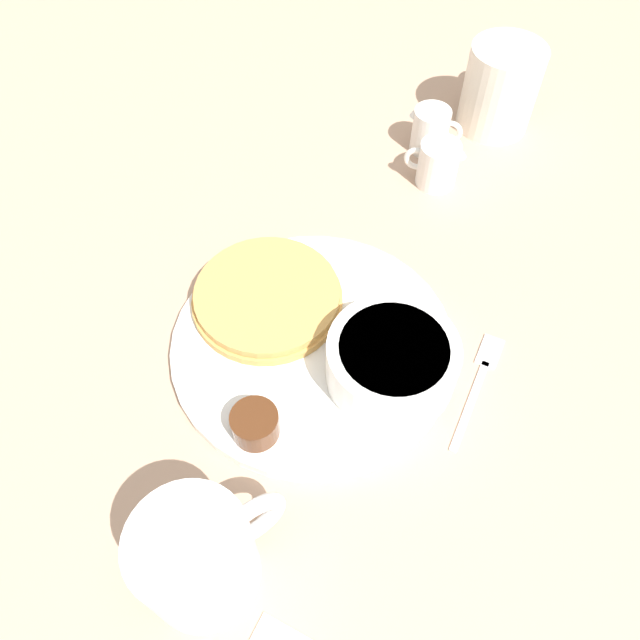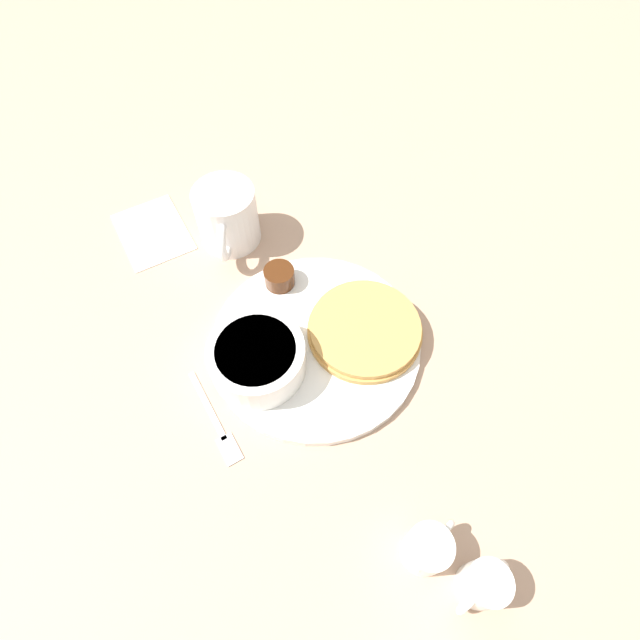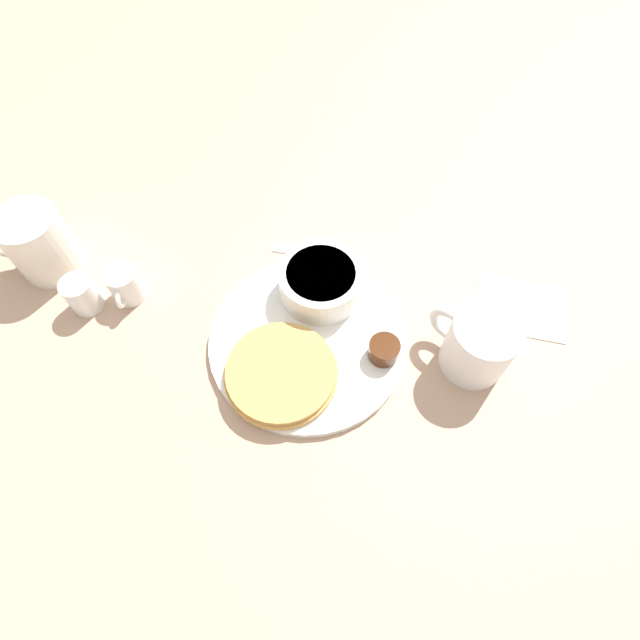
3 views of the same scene
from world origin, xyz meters
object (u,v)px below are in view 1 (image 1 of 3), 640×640
Objects in this scene: fork at (480,377)px; creamer_pitcher_near at (438,164)px; plate at (313,345)px; bowl at (392,360)px; second_mug at (501,87)px; coffee_mug at (200,557)px; creamer_pitcher_far at (431,130)px.

creamer_pitcher_near is at bearing 19.01° from fork.
bowl is at bearing -101.94° from plate.
creamer_pitcher_near reaches higher than plate.
plate is 0.42m from second_mug.
bowl is 1.11× the size of coffee_mug.
coffee_mug is at bearing 171.91° from creamer_pitcher_far.
creamer_pitcher_near is (0.26, -0.07, 0.02)m from plate.
second_mug reaches higher than plate.
plate is 4.10× the size of creamer_pitcher_far.
bowl is 0.23m from coffee_mug.
coffee_mug reaches higher than creamer_pitcher_near.
second_mug reaches higher than bowl.
plate is 3.92× the size of creamer_pitcher_near.
creamer_pitcher_near is 0.53× the size of fork.
creamer_pitcher_far reaches higher than plate.
fork is 1.04× the size of second_mug.
plate is 0.23m from coffee_mug.
second_mug is (0.39, -0.13, 0.05)m from plate.
fork is at bearing -71.83° from bowl.
plate is at bearing 78.06° from bowl.
plate is at bearing -5.50° from coffee_mug.
creamer_pitcher_far is at bearing -8.09° from coffee_mug.
creamer_pitcher_far is 0.10m from second_mug.
creamer_pitcher_far is (0.32, -0.06, 0.02)m from plate.
creamer_pitcher_near is 0.55× the size of second_mug.
bowl reaches higher than plate.
second_mug is at bearing 5.25° from fork.
plate is at bearing 93.76° from fork.
plate is at bearing 170.15° from creamer_pitcher_far.
fork is at bearing -38.15° from coffee_mug.
plate is 0.09m from bowl.
creamer_pitcher_near is 1.05× the size of creamer_pitcher_far.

